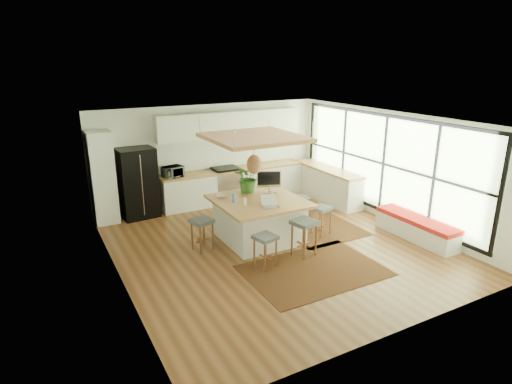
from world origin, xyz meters
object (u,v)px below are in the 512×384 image
island (259,220)px  microwave (173,171)px  stool_near_left (265,250)px  laptop (271,202)px  stool_right_back (300,210)px  monitor (269,182)px  fridge (137,182)px  island_plant (248,180)px  stool_left_side (202,234)px  stool_right_front (321,219)px  stool_near_right (304,239)px

island → microwave: 2.97m
stool_near_left → microwave: microwave is taller
laptop → stool_right_back: bearing=41.8°
stool_right_back → island: bearing=-166.7°
monitor → fridge: bearing=161.4°
fridge → island_plant: (2.03, -2.08, 0.28)m
stool_near_left → stool_left_side: (-0.77, 1.31, 0.00)m
fridge → island: fridge is taller
stool_right_front → stool_near_right: bearing=-143.1°
stool_near_left → stool_left_side: stool_left_side is taller
stool_near_right → stool_right_front: stool_near_right is taller
stool_left_side → microwave: microwave is taller
island → stool_right_back: 1.34m
stool_near_left → stool_right_back: stool_right_back is taller
island → microwave: (-1.06, 2.70, 0.63)m
stool_near_right → microwave: (-1.48, 3.85, 0.74)m
microwave → island_plant: (1.11, -2.07, 0.11)m
fridge → microwave: fridge is taller
laptop → fridge: bearing=130.3°
island → stool_near_right: size_ratio=2.43×
stool_right_front → stool_right_back: size_ratio=0.96×
stool_left_side → microwave: 2.74m
island → microwave: size_ratio=3.60×
fridge → laptop: bearing=-63.4°
island → stool_left_side: 1.32m
island → stool_left_side: island is taller
stool_near_right → laptop: bearing=125.2°
stool_near_left → laptop: laptop is taller
microwave → island: bearing=-82.5°
monitor → microwave: bearing=148.3°
stool_near_left → stool_right_back: 2.40m
stool_left_side → island_plant: bearing=22.2°
island → stool_right_front: island is taller
island → stool_left_side: (-1.31, 0.08, -0.11)m
island → stool_near_left: bearing=-113.5°
stool_left_side → laptop: (1.29, -0.61, 0.70)m
stool_near_left → fridge: bearing=110.2°
stool_near_right → stool_right_back: size_ratio=1.08×
island_plant → stool_near_right: bearing=-78.4°
stool_near_right → monitor: (0.03, 1.49, 0.83)m
fridge → stool_left_side: 2.78m
stool_near_left → microwave: (-0.52, 3.93, 0.74)m
laptop → island_plant: island_plant is taller
stool_right_back → laptop: laptop is taller
island → microwave: microwave is taller
stool_near_left → island_plant: 2.13m
microwave → island_plant: island_plant is taller
stool_near_right → stool_near_left: bearing=-175.3°
stool_near_right → stool_right_back: stool_near_right is taller
island_plant → microwave: bearing=118.3°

